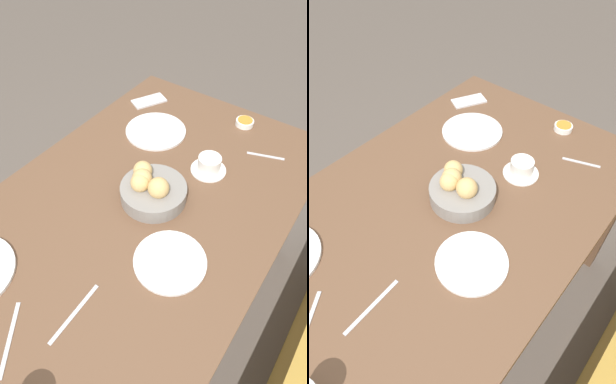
{
  "view_description": "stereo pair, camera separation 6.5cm",
  "coord_description": "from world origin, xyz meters",
  "views": [
    {
      "loc": [
        0.55,
        0.47,
        1.65
      ],
      "look_at": [
        -0.09,
        0.03,
        0.81
      ],
      "focal_mm": 32.0,
      "sensor_mm": 36.0,
      "label": 1
    },
    {
      "loc": [
        0.51,
        0.52,
        1.65
      ],
      "look_at": [
        -0.09,
        0.03,
        0.81
      ],
      "focal_mm": 32.0,
      "sensor_mm": 36.0,
      "label": 2
    }
  ],
  "objects": [
    {
      "name": "jam_bowl_honey",
      "position": [
        -0.64,
        0.1,
        0.79
      ],
      "size": [
        0.07,
        0.07,
        0.03
      ],
      "color": "white",
      "rests_on": "dining_table"
    },
    {
      "name": "knife_silver",
      "position": [
        0.36,
        0.09,
        0.78
      ],
      "size": [
        0.19,
        0.02,
        0.0
      ],
      "color": "#B7B7BC",
      "rests_on": "dining_table"
    },
    {
      "name": "coffee_cup",
      "position": [
        -0.31,
        0.11,
        0.8
      ],
      "size": [
        0.13,
        0.13,
        0.06
      ],
      "color": "white",
      "rests_on": "dining_table"
    },
    {
      "name": "cell_phone",
      "position": [
        -0.55,
        -0.33,
        0.78
      ],
      "size": [
        0.17,
        0.14,
        0.01
      ],
      "color": "silver",
      "rests_on": "dining_table"
    },
    {
      "name": "fork_silver",
      "position": [
        0.5,
        0.01,
        0.78
      ],
      "size": [
        0.16,
        0.12,
        0.0
      ],
      "color": "#B7B7BC",
      "rests_on": "dining_table"
    },
    {
      "name": "ground_plane",
      "position": [
        0.0,
        0.0,
        0.0
      ],
      "size": [
        10.0,
        10.0,
        0.0
      ],
      "primitive_type": "plane",
      "color": "#564C44"
    },
    {
      "name": "plate_near_left",
      "position": [
        -0.39,
        -0.17,
        0.78
      ],
      "size": [
        0.25,
        0.25,
        0.01
      ],
      "color": "white",
      "rests_on": "dining_table"
    },
    {
      "name": "spoon_coffee",
      "position": [
        -0.51,
        0.26,
        0.78
      ],
      "size": [
        0.06,
        0.14,
        0.0
      ],
      "color": "#B7B7BC",
      "rests_on": "dining_table"
    },
    {
      "name": "dining_table",
      "position": [
        0.0,
        0.0,
        0.68
      ],
      "size": [
        1.51,
        0.92,
        0.78
      ],
      "color": "brown",
      "rests_on": "ground_plane"
    },
    {
      "name": "plate_far_center",
      "position": [
        0.09,
        0.21,
        0.78
      ],
      "size": [
        0.21,
        0.21,
        0.01
      ],
      "color": "white",
      "rests_on": "dining_table"
    },
    {
      "name": "bread_basket",
      "position": [
        -0.08,
        0.02,
        0.82
      ],
      "size": [
        0.22,
        0.22,
        0.11
      ],
      "color": "gray",
      "rests_on": "dining_table"
    }
  ]
}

